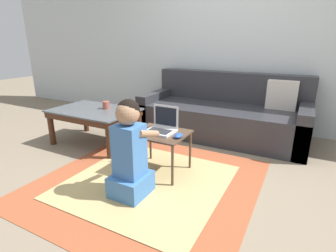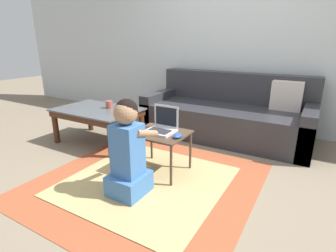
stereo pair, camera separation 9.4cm
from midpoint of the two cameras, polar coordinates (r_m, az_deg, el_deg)
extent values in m
plane|color=#7F705B|center=(2.63, 1.90, -10.16)|extent=(16.00, 16.00, 0.00)
cube|color=silver|center=(4.03, 15.24, 17.55)|extent=(9.00, 0.06, 2.50)
cube|color=#9E4C2D|center=(2.48, -3.49, -11.90)|extent=(1.89, 1.89, 0.01)
cube|color=tan|center=(2.48, -3.49, -11.80)|extent=(1.36, 1.36, 0.00)
cube|color=#2D2D33|center=(3.62, 13.01, 0.96)|extent=(2.15, 0.94, 0.41)
cube|color=#2D2D33|center=(3.88, 15.12, 8.18)|extent=(2.15, 0.21, 0.41)
cube|color=#2D2D33|center=(4.00, -0.66, 3.87)|extent=(0.16, 0.94, 0.53)
cube|color=#2D2D33|center=(3.47, 28.92, -0.68)|extent=(0.16, 0.94, 0.53)
cube|color=beige|center=(3.59, 25.10, 5.95)|extent=(0.36, 0.14, 0.36)
cube|color=#4C5156|center=(3.36, -14.35, 3.51)|extent=(1.03, 0.69, 0.02)
cube|color=#422314|center=(3.37, -14.29, 2.79)|extent=(0.99, 0.66, 0.07)
cylinder|color=#422314|center=(3.58, -22.59, -0.14)|extent=(0.07, 0.07, 0.42)
cylinder|color=#422314|center=(2.92, -11.47, -2.98)|extent=(0.07, 0.07, 0.42)
cylinder|color=#422314|center=(3.93, -16.00, 2.12)|extent=(0.07, 0.07, 0.42)
cylinder|color=#422314|center=(3.35, -4.97, 0.04)|extent=(0.07, 0.07, 0.42)
cube|color=#4C3828|center=(2.50, -0.66, -1.59)|extent=(0.51, 0.44, 0.02)
cylinder|color=#4C3828|center=(2.55, -7.44, -6.32)|extent=(0.02, 0.02, 0.40)
cylinder|color=#4C3828|center=(2.32, 1.86, -8.77)|extent=(0.02, 0.02, 0.40)
cylinder|color=#4C3828|center=(2.84, -2.66, -3.56)|extent=(0.02, 0.02, 0.40)
cylinder|color=#4C3828|center=(2.64, 5.93, -5.42)|extent=(0.02, 0.02, 0.40)
cube|color=silver|center=(2.50, -0.64, -1.17)|extent=(0.27, 0.23, 0.02)
cube|color=#28282D|center=(2.48, -0.89, -1.05)|extent=(0.22, 0.14, 0.00)
cube|color=silver|center=(2.55, 0.66, 2.12)|extent=(0.27, 0.01, 0.22)
cube|color=black|center=(2.55, 0.61, 2.10)|extent=(0.23, 0.00, 0.18)
ellipsoid|color=#234CB2|center=(2.36, 3.27, -2.14)|extent=(0.07, 0.11, 0.04)
cube|color=#3D70B2|center=(2.28, -7.23, -12.36)|extent=(0.28, 0.32, 0.19)
cube|color=#3D70B2|center=(2.14, -7.55, -5.18)|extent=(0.21, 0.21, 0.43)
sphere|color=#9E7556|center=(2.04, -7.91, 2.88)|extent=(0.19, 0.19, 0.19)
sphere|color=black|center=(2.05, -7.73, 3.41)|extent=(0.18, 0.18, 0.18)
cylinder|color=#9E7556|center=(2.26, -7.63, -0.74)|extent=(0.06, 0.28, 0.14)
cylinder|color=#9E7556|center=(2.14, -3.42, -1.60)|extent=(0.06, 0.28, 0.14)
cylinder|color=#994C3D|center=(3.35, -11.89, 4.59)|extent=(0.09, 0.09, 0.09)
camera|label=1|loc=(0.05, -88.92, 0.35)|focal=28.00mm
camera|label=2|loc=(0.05, 91.08, -0.35)|focal=28.00mm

